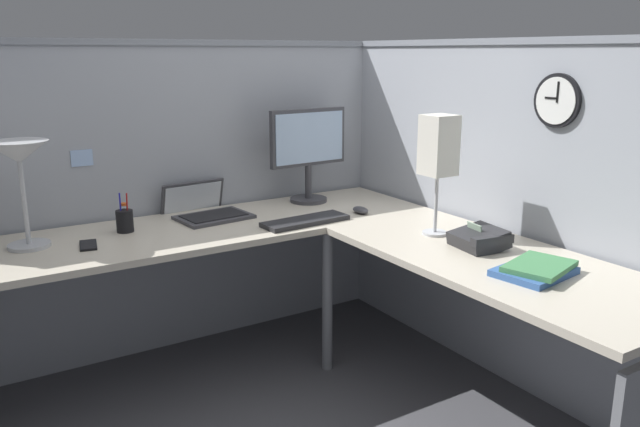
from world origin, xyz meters
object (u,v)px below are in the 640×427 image
(laptop, at_px, (204,210))
(wall_clock, at_px, (558,101))
(monitor, at_px, (308,148))
(computer_mouse, at_px, (361,210))
(desk_lamp_paper, at_px, (439,149))
(pen_cup, at_px, (125,221))
(book_stack, at_px, (536,269))
(keyboard, at_px, (305,221))
(desk_lamp_dome, at_px, (19,161))
(cell_phone, at_px, (88,245))
(office_phone, at_px, (480,240))

(laptop, bearing_deg, wall_clock, -48.69)
(laptop, bearing_deg, monitor, -2.58)
(wall_clock, bearing_deg, laptop, 131.31)
(computer_mouse, height_order, desk_lamp_paper, desk_lamp_paper)
(pen_cup, relative_size, book_stack, 0.56)
(book_stack, relative_size, wall_clock, 1.46)
(desk_lamp_paper, bearing_deg, keyboard, 130.06)
(wall_clock, bearing_deg, book_stack, -145.03)
(desk_lamp_dome, relative_size, wall_clock, 2.02)
(keyboard, xyz_separation_m, wall_clock, (0.72, -0.81, 0.59))
(desk_lamp_dome, bearing_deg, laptop, 8.35)
(monitor, xyz_separation_m, keyboard, (-0.24, -0.38, -0.28))
(computer_mouse, bearing_deg, desk_lamp_paper, -82.83)
(laptop, height_order, cell_phone, laptop)
(monitor, relative_size, wall_clock, 2.27)
(book_stack, height_order, wall_clock, wall_clock)
(monitor, height_order, office_phone, monitor)
(monitor, distance_m, laptop, 0.65)
(computer_mouse, bearing_deg, laptop, 150.17)
(pen_cup, height_order, cell_phone, pen_cup)
(computer_mouse, height_order, cell_phone, computer_mouse)
(wall_clock, bearing_deg, desk_lamp_dome, 150.04)
(cell_phone, height_order, book_stack, book_stack)
(office_phone, height_order, book_stack, office_phone)
(office_phone, bearing_deg, keyboard, 119.57)
(desk_lamp_dome, distance_m, cell_phone, 0.43)
(monitor, relative_size, desk_lamp_dome, 1.12)
(desk_lamp_dome, relative_size, desk_lamp_paper, 0.84)
(desk_lamp_dome, xyz_separation_m, wall_clock, (1.89, -1.09, 0.23))
(laptop, relative_size, pen_cup, 2.30)
(monitor, distance_m, wall_clock, 1.31)
(laptop, xyz_separation_m, office_phone, (0.76, -1.13, 0.01))
(desk_lamp_dome, bearing_deg, wall_clock, -29.96)
(book_stack, bearing_deg, computer_mouse, 90.73)
(office_phone, distance_m, book_stack, 0.35)
(laptop, distance_m, wall_clock, 1.71)
(cell_phone, bearing_deg, laptop, 32.51)
(cell_phone, xyz_separation_m, desk_lamp_paper, (1.35, -0.63, 0.38))
(office_phone, xyz_separation_m, wall_clock, (0.31, -0.08, 0.56))
(monitor, relative_size, keyboard, 1.16)
(keyboard, bearing_deg, desk_lamp_dome, 162.62)
(keyboard, relative_size, cell_phone, 2.99)
(laptop, relative_size, computer_mouse, 3.98)
(keyboard, height_order, book_stack, book_stack)
(desk_lamp_dome, xyz_separation_m, desk_lamp_paper, (1.56, -0.75, 0.02))
(wall_clock, bearing_deg, office_phone, 164.95)
(pen_cup, xyz_separation_m, desk_lamp_paper, (1.16, -0.77, 0.33))
(keyboard, relative_size, book_stack, 1.34)
(laptop, relative_size, desk_lamp_paper, 0.78)
(cell_phone, relative_size, book_stack, 0.45)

